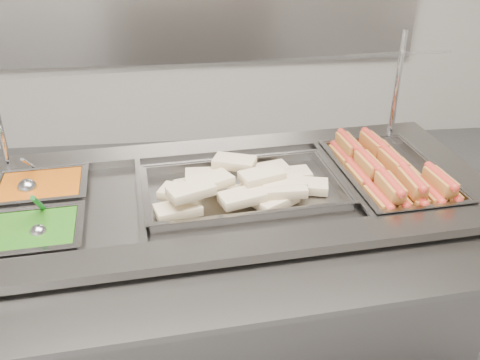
{
  "coord_description": "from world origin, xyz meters",
  "views": [
    {
      "loc": [
        -0.08,
        -1.15,
        1.64
      ],
      "look_at": [
        0.08,
        0.34,
        0.83
      ],
      "focal_mm": 40.0,
      "sensor_mm": 36.0,
      "label": 1
    }
  ],
  "objects": [
    {
      "name": "hotdogs_in_buns",
      "position": [
        0.58,
        0.37,
        0.82
      ],
      "size": [
        0.32,
        0.48,
        0.11
      ],
      "color": "#A75E23",
      "rests_on": "pan_hotdogs"
    },
    {
      "name": "serving_spoon",
      "position": [
        -0.51,
        0.14,
        0.82
      ],
      "size": [
        0.05,
        0.16,
        0.13
      ],
      "color": "#B6B6BB",
      "rests_on": "pan_peas"
    },
    {
      "name": "ladle",
      "position": [
        -0.59,
        0.39,
        0.82
      ],
      "size": [
        0.06,
        0.17,
        0.14
      ],
      "color": "#B6B6BB",
      "rests_on": "pan_beans"
    },
    {
      "name": "pan_wraps",
      "position": [
        0.09,
        0.34,
        0.79
      ],
      "size": [
        0.65,
        0.42,
        0.06
      ],
      "color": "gray",
      "rests_on": "steam_counter"
    },
    {
      "name": "pan_hotdogs",
      "position": [
        0.59,
        0.39,
        0.77
      ],
      "size": [
        0.35,
        0.52,
        0.09
      ],
      "color": "gray",
      "rests_on": "steam_counter"
    },
    {
      "name": "tray_rail",
      "position": [
        0.08,
        -0.13,
        0.77
      ],
      "size": [
        1.64,
        0.49,
        0.05
      ],
      "color": "slate",
      "rests_on": "steam_counter"
    },
    {
      "name": "tortilla_wraps",
      "position": [
        0.08,
        0.31,
        0.82
      ],
      "size": [
        0.56,
        0.33,
        0.09
      ],
      "color": "beige",
      "rests_on": "pan_wraps"
    },
    {
      "name": "pan_beans",
      "position": [
        -0.56,
        0.41,
        0.77
      ],
      "size": [
        0.29,
        0.24,
        0.09
      ],
      "color": "gray",
      "rests_on": "steam_counter"
    },
    {
      "name": "pan_peas",
      "position": [
        -0.53,
        0.15,
        0.77
      ],
      "size": [
        0.29,
        0.24,
        0.09
      ],
      "color": "gray",
      "rests_on": "steam_counter"
    },
    {
      "name": "steam_counter",
      "position": [
        0.03,
        0.33,
        0.4
      ],
      "size": [
        1.76,
        0.91,
        0.81
      ],
      "color": "slate",
      "rests_on": "ground"
    },
    {
      "name": "sneeze_guard",
      "position": [
        0.01,
        0.53,
        1.14
      ],
      "size": [
        1.51,
        0.41,
        0.4
      ],
      "color": "silver",
      "rests_on": "steam_counter"
    }
  ]
}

